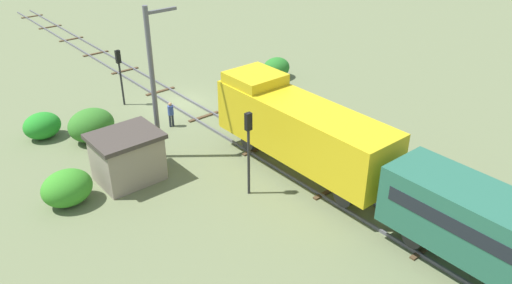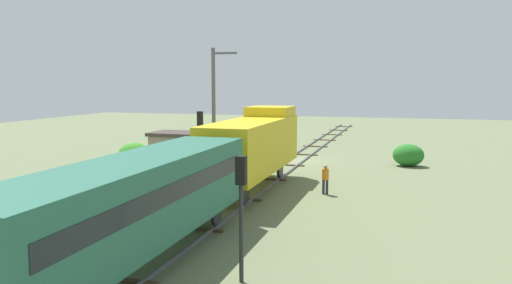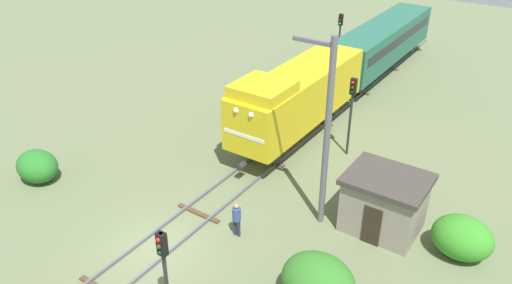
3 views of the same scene
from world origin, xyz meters
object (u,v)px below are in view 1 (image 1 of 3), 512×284
locomotive (299,127)px  worker_by_signal (347,133)px  traffic_signal_near (119,67)px  traffic_signal_mid (248,139)px  worker_near_track (171,112)px  catenary_mast (154,82)px  relay_hut (127,157)px

locomotive → worker_by_signal: bearing=-178.4°
traffic_signal_near → traffic_signal_mid: traffic_signal_mid is taller
traffic_signal_near → traffic_signal_mid: size_ratio=0.88×
traffic_signal_mid → worker_near_track: size_ratio=2.70×
traffic_signal_mid → catenary_mast: (1.54, -6.27, 1.47)m
traffic_signal_mid → locomotive: bearing=178.7°
worker_by_signal → worker_near_track: bearing=31.8°
traffic_signal_near → worker_by_signal: size_ratio=2.37×
traffic_signal_mid → traffic_signal_near: bearing=-90.8°
traffic_signal_near → catenary_mast: (1.74, 8.20, 1.84)m
catenary_mast → worker_by_signal: bearing=145.7°
worker_near_track → worker_by_signal: 11.34m
locomotive → relay_hut: locomotive is taller
worker_near_track → catenary_mast: catenary_mast is taller
relay_hut → traffic_signal_near: bearing=-114.8°
traffic_signal_mid → relay_hut: bearing=-51.6°
catenary_mast → traffic_signal_near: bearing=-102.0°
worker_by_signal → traffic_signal_mid: bearing=86.5°
worker_near_track → catenary_mast: bearing=-67.1°
traffic_signal_mid → catenary_mast: bearing=-76.2°
traffic_signal_near → worker_by_signal: (-7.40, 14.42, -1.81)m
traffic_signal_mid → relay_hut: size_ratio=1.31×
worker_by_signal → locomotive: bearing=87.8°
worker_by_signal → relay_hut: size_ratio=0.49×
locomotive → worker_by_signal: (-4.20, -0.12, -1.78)m
traffic_signal_near → worker_by_signal: traffic_signal_near is taller
traffic_signal_near → locomotive: bearing=102.4°
locomotive → relay_hut: (7.50, -5.26, -1.38)m
traffic_signal_near → worker_near_track: (-0.80, 5.20, -1.81)m
locomotive → worker_near_track: locomotive is taller
worker_by_signal → catenary_mast: (9.14, -6.23, 3.65)m
locomotive → worker_by_signal: size_ratio=6.82×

